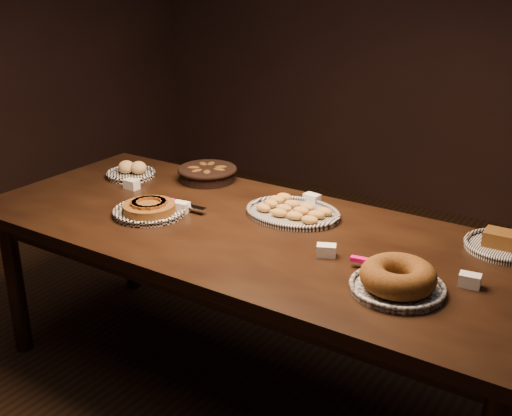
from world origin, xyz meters
The scene contains 9 objects.
ground centered at (0.00, 0.00, 0.00)m, with size 5.00×5.00×0.00m, color black.
buffet_table centered at (0.00, 0.00, 0.68)m, with size 2.40×1.00×0.75m.
apple_tart_plate centered at (-0.45, -0.11, 0.77)m, with size 0.36×0.31×0.06m.
madeleine_platter centered at (0.06, 0.21, 0.77)m, with size 0.41×0.34×0.05m.
bundt_cake_plate centered at (0.68, -0.17, 0.79)m, with size 0.38×0.33×0.10m.
croissant_basket centered at (-0.52, 0.38, 0.79)m, with size 0.29×0.29×0.07m.
bread_roll_plate centered at (-0.87, 0.22, 0.77)m, with size 0.24×0.24×0.08m.
loaf_plate centered at (0.90, 0.36, 0.77)m, with size 0.30×0.30×0.07m.
tent_cards centered at (0.04, 0.08, 0.77)m, with size 1.69×0.51×0.04m.
Camera 1 is at (1.32, -1.98, 1.77)m, focal length 45.00 mm.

